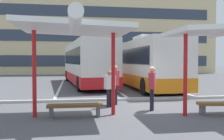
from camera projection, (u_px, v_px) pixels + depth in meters
ground_plane at (143, 108)px, 10.45m from camera, size 160.00×160.00×0.00m
terminal_building at (89, 21)px, 44.58m from camera, size 39.59×14.71×20.89m
coach_bus_0 at (86, 63)px, 20.80m from camera, size 3.73×12.65×3.73m
coach_bus_1 at (141, 64)px, 19.01m from camera, size 2.81×12.47×3.66m
lane_stripe_0 at (60, 86)px, 19.35m from camera, size 0.16×14.00×0.01m
lane_stripe_1 at (109, 86)px, 19.93m from camera, size 0.16×14.00×0.01m
lane_stripe_2 at (156, 85)px, 20.52m from camera, size 0.16×14.00×0.01m
waiting_shelter_1 at (75, 30)px, 8.55m from camera, size 3.73×5.00×3.21m
bench_2 at (75, 107)px, 8.75m from camera, size 1.90×0.45×0.45m
bench_3 at (222, 105)px, 9.10m from camera, size 1.78×0.64×0.45m
platform_kerb at (132, 99)px, 12.52m from camera, size 44.00×0.24×0.12m
waiting_passenger_0 at (152, 85)px, 9.89m from camera, size 0.40×0.54×1.72m
waiting_passenger_2 at (115, 82)px, 11.23m from camera, size 0.29×0.53×1.74m
waiting_passenger_3 at (110, 86)px, 10.62m from camera, size 0.49×0.36×1.54m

